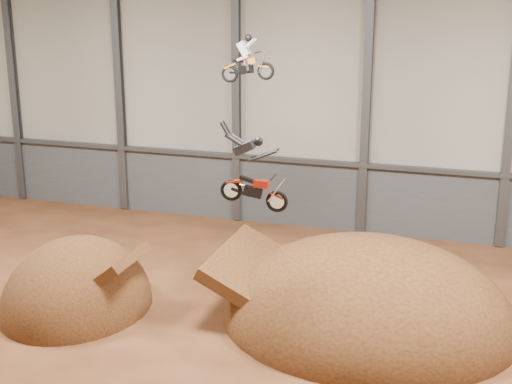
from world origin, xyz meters
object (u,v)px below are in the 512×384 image
Objects in this scene: takeoff_ramp at (78,307)px; landing_ramp at (367,322)px; fmx_rider_b at (252,168)px; fmx_rider_a at (248,56)px.

landing_ramp reaches higher than takeoff_ramp.
fmx_rider_b is (7.48, -1.03, 6.45)m from takeoff_ramp.
landing_ramp is at bearing 11.19° from takeoff_ramp.
fmx_rider_b reaches higher than takeoff_ramp.
landing_ramp is 7.99m from fmx_rider_b.
takeoff_ramp is 9.93m from fmx_rider_b.
fmx_rider_a reaches higher than landing_ramp.
takeoff_ramp is at bearing -143.59° from fmx_rider_a.
fmx_rider_a is (-5.30, 2.06, 9.49)m from landing_ramp.
fmx_rider_a reaches higher than takeoff_ramp.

